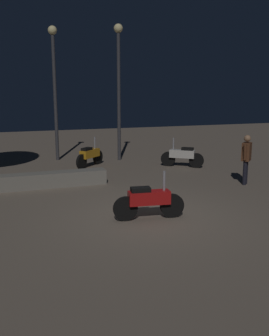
% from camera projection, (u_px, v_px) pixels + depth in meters
% --- Properties ---
extents(ground_plane, '(40.00, 40.00, 0.00)m').
position_uv_depth(ground_plane, '(148.00, 217.00, 8.83)').
color(ground_plane, '#756656').
extents(motorcycle_red_foreground, '(1.66, 0.42, 1.11)m').
position_uv_depth(motorcycle_red_foreground, '(149.00, 201.00, 8.59)').
color(motorcycle_red_foreground, black).
rests_on(motorcycle_red_foreground, ground_plane).
extents(motorcycle_white_parked_left, '(1.37, 1.10, 1.11)m').
position_uv_depth(motorcycle_white_parked_left, '(182.00, 156.00, 14.44)').
color(motorcycle_white_parked_left, black).
rests_on(motorcycle_white_parked_left, ground_plane).
extents(motorcycle_orange_parked_right, '(1.29, 1.20, 1.11)m').
position_uv_depth(motorcycle_orange_parked_right, '(90.00, 155.00, 14.51)').
color(motorcycle_orange_parked_right, black).
rests_on(motorcycle_orange_parked_right, ground_plane).
extents(person_rider_beside, '(0.54, 0.51, 1.55)m').
position_uv_depth(person_rider_beside, '(246.00, 155.00, 11.68)').
color(person_rider_beside, black).
rests_on(person_rider_beside, ground_plane).
extents(streetlamp_near, '(0.36, 0.36, 5.39)m').
position_uv_depth(streetlamp_near, '(54.00, 78.00, 15.27)').
color(streetlamp_near, '#38383D').
rests_on(streetlamp_near, ground_plane).
extents(streetlamp_far, '(0.36, 0.36, 5.46)m').
position_uv_depth(streetlamp_far, '(119.00, 77.00, 15.26)').
color(streetlamp_far, '#38383D').
rests_on(streetlamp_far, ground_plane).
extents(planter_wall_low, '(3.48, 0.50, 0.45)m').
position_uv_depth(planter_wall_low, '(49.00, 180.00, 11.48)').
color(planter_wall_low, gray).
rests_on(planter_wall_low, ground_plane).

